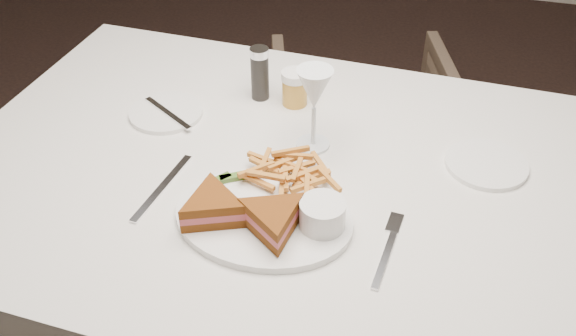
% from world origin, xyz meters
% --- Properties ---
extents(ground, '(5.00, 5.00, 0.00)m').
position_xyz_m(ground, '(0.00, 0.00, 0.00)').
color(ground, black).
rests_on(ground, ground).
extents(table, '(1.41, 0.97, 0.75)m').
position_xyz_m(table, '(-0.01, -0.27, 0.38)').
color(table, silver).
rests_on(table, ground).
extents(chair_far, '(0.72, 0.69, 0.59)m').
position_xyz_m(chair_far, '(0.00, 0.54, 0.30)').
color(chair_far, '#4B3B2E').
rests_on(chair_far, ground).
extents(table_setting, '(0.84, 0.62, 0.18)m').
position_xyz_m(table_setting, '(-0.03, -0.32, 0.79)').
color(table_setting, white).
rests_on(table_setting, table).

